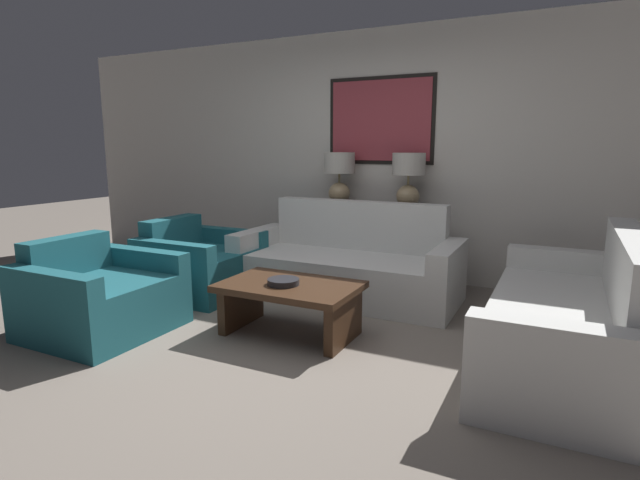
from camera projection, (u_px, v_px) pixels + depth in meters
The scene contains 11 objects.
ground_plane at pixel (269, 347), 3.61m from camera, with size 20.00×20.00×0.00m, color slate.
back_wall at pixel (381, 156), 5.44m from camera, with size 8.39×0.12×2.65m.
console_table at pixel (371, 244), 5.39m from camera, with size 1.23×0.36×0.78m.
table_lamp_left at pixel (339, 174), 5.42m from camera, with size 0.33×0.33×0.58m.
table_lamp_right at pixel (408, 176), 5.08m from camera, with size 0.33×0.33×0.58m.
couch_by_back_wall at pixel (347, 266), 4.81m from camera, with size 2.13×0.90×0.89m.
couch_by_side at pixel (570, 322), 3.29m from camera, with size 0.90×2.13×0.89m.
coffee_table at pixel (290, 298), 3.81m from camera, with size 1.03×0.68×0.41m.
decorative_bowl at pixel (283, 282), 3.75m from camera, with size 0.24×0.24×0.04m.
armchair_near_back_wall at pixel (200, 266), 4.93m from camera, with size 0.92×0.99×0.73m.
armchair_near_camera at pixel (100, 298), 3.88m from camera, with size 0.92×0.99×0.73m.
Camera 1 is at (1.84, -2.89, 1.43)m, focal length 28.00 mm.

